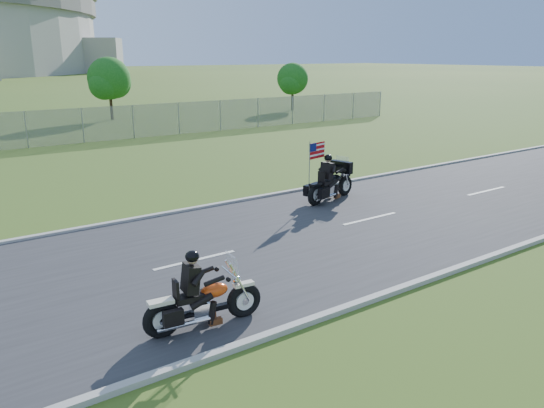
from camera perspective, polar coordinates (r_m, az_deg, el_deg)
ground at (r=14.22m, az=-1.03°, el=-4.50°), size 420.00×420.00×0.00m
road at (r=14.22m, az=-1.03°, el=-4.42°), size 120.00×8.00×0.04m
curb_north at (r=17.55m, az=-8.40°, el=-0.52°), size 120.00×0.18×0.12m
curb_south at (r=11.33m, az=10.62°, el=-10.05°), size 120.00×0.18×0.12m
tree_fence_near at (r=43.32m, az=-17.07°, el=12.57°), size 3.52×3.28×4.75m
tree_fence_far at (r=49.02m, az=2.25°, el=13.15°), size 3.08×2.87×4.20m
motorcycle_lead at (r=10.05m, az=-7.53°, el=-10.56°), size 2.34×0.71×1.58m
motorcycle_follow at (r=18.46m, az=6.33°, el=2.06°), size 2.47×1.07×2.09m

